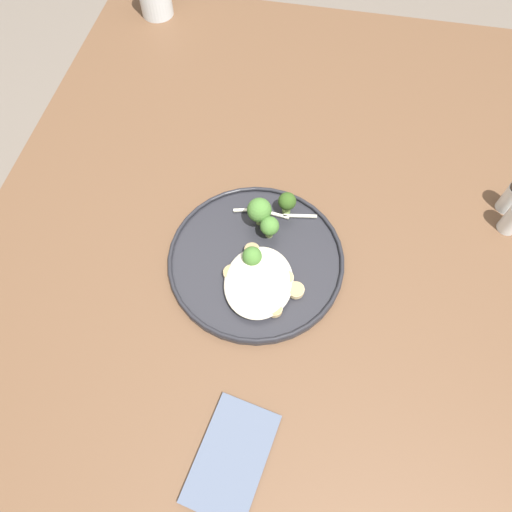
{
  "coord_description": "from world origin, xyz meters",
  "views": [
    {
      "loc": [
        -0.37,
        -0.06,
        1.43
      ],
      "look_at": [
        -0.01,
        0.01,
        0.76
      ],
      "focal_mm": 32.95,
      "sensor_mm": 36.0,
      "label": 1
    }
  ],
  "objects": [
    {
      "name": "onion_sliver_pale_crescent",
      "position": [
        0.09,
        -0.05,
        0.75
      ],
      "size": [
        0.01,
        0.06,
        0.0
      ],
      "primitive_type": "cube",
      "rotation": [
        0.0,
        0.0,
        1.72
      ],
      "color": "silver",
      "rests_on": "dinner_plate"
    },
    {
      "name": "wooden_dining_table",
      "position": [
        0.0,
        0.0,
        0.66
      ],
      "size": [
        1.4,
        1.0,
        0.74
      ],
      "color": "brown",
      "rests_on": "ground"
    },
    {
      "name": "seared_scallop_rear_pale",
      "position": [
        -0.05,
        0.05,
        0.76
      ],
      "size": [
        0.03,
        0.03,
        0.01
      ],
      "color": "#DBB77A",
      "rests_on": "dinner_plate"
    },
    {
      "name": "broccoli_floret_beside_noodles",
      "position": [
        -0.02,
        0.02,
        0.78
      ],
      "size": [
        0.03,
        0.03,
        0.04
      ],
      "color": "#7A994C",
      "rests_on": "dinner_plate"
    },
    {
      "name": "broccoli_floret_left_leaning",
      "position": [
        0.04,
        0.0,
        0.78
      ],
      "size": [
        0.03,
        0.03,
        0.05
      ],
      "color": "#89A356",
      "rests_on": "dinner_plate"
    },
    {
      "name": "onion_sliver_long_sliver",
      "position": [
        0.08,
        0.05,
        0.75
      ],
      "size": [
        0.01,
        0.04,
        0.0
      ],
      "primitive_type": "cube",
      "rotation": [
        0.0,
        0.0,
        1.81
      ],
      "color": "silver",
      "rests_on": "dinner_plate"
    },
    {
      "name": "broccoli_floret_front_edge",
      "position": [
        0.06,
        0.02,
        0.79
      ],
      "size": [
        0.04,
        0.04,
        0.06
      ],
      "color": "#89A356",
      "rests_on": "dinner_plate"
    },
    {
      "name": "folded_napkin",
      "position": [
        -0.31,
        -0.01,
        0.74
      ],
      "size": [
        0.16,
        0.12,
        0.01
      ],
      "primitive_type": "cube",
      "rotation": [
        0.0,
        0.0,
        -0.18
      ],
      "color": "#4C566B",
      "rests_on": "wooden_dining_table"
    },
    {
      "name": "seared_scallop_front_small",
      "position": [
        -0.04,
        0.02,
        0.76
      ],
      "size": [
        0.04,
        0.04,
        0.01
      ],
      "color": "beige",
      "rests_on": "dinner_plate"
    },
    {
      "name": "seared_scallop_large_seared",
      "position": [
        -0.09,
        -0.03,
        0.76
      ],
      "size": [
        0.02,
        0.02,
        0.01
      ],
      "color": "#DBB77A",
      "rests_on": "dinner_plate"
    },
    {
      "name": "broccoli_floret_rear_charred",
      "position": [
        0.09,
        -0.02,
        0.78
      ],
      "size": [
        0.03,
        0.03,
        0.05
      ],
      "color": "#7A994C",
      "rests_on": "dinner_plate"
    },
    {
      "name": "seared_scallop_half_hidden",
      "position": [
        -0.04,
        -0.04,
        0.76
      ],
      "size": [
        0.03,
        0.03,
        0.01
      ],
      "color": "#E5C689",
      "rests_on": "dinner_plate"
    },
    {
      "name": "seared_scallop_right_edge",
      "position": [
        -0.05,
        -0.01,
        0.76
      ],
      "size": [
        0.03,
        0.03,
        0.01
      ],
      "color": "beige",
      "rests_on": "dinner_plate"
    },
    {
      "name": "onion_sliver_curled_piece",
      "position": [
        0.08,
        -0.01,
        0.75
      ],
      "size": [
        0.01,
        0.04,
        0.0
      ],
      "primitive_type": "cube",
      "rotation": [
        0.0,
        0.0,
        4.6
      ],
      "color": "silver",
      "rests_on": "dinner_plate"
    },
    {
      "name": "seared_scallop_left_edge",
      "position": [
        -0.0,
        0.02,
        0.76
      ],
      "size": [
        0.02,
        0.02,
        0.01
      ],
      "color": "#DBB77A",
      "rests_on": "dinner_plate"
    },
    {
      "name": "ground",
      "position": [
        0.0,
        0.0,
        0.0
      ],
      "size": [
        6.0,
        6.0,
        0.0
      ],
      "primitive_type": "plane",
      "color": "#665B51"
    },
    {
      "name": "noodle_bed",
      "position": [
        -0.05,
        -0.0,
        0.76
      ],
      "size": [
        0.13,
        0.11,
        0.02
      ],
      "color": "beige",
      "rests_on": "dinner_plate"
    },
    {
      "name": "dinner_plate",
      "position": [
        -0.01,
        0.01,
        0.75
      ],
      "size": [
        0.29,
        0.29,
        0.02
      ],
      "color": "#232328",
      "rests_on": "wooden_dining_table"
    },
    {
      "name": "seared_scallop_on_noodles",
      "position": [
        -0.06,
        -0.06,
        0.76
      ],
      "size": [
        0.03,
        0.03,
        0.01
      ],
      "color": "#E5C689",
      "rests_on": "dinner_plate"
    }
  ]
}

